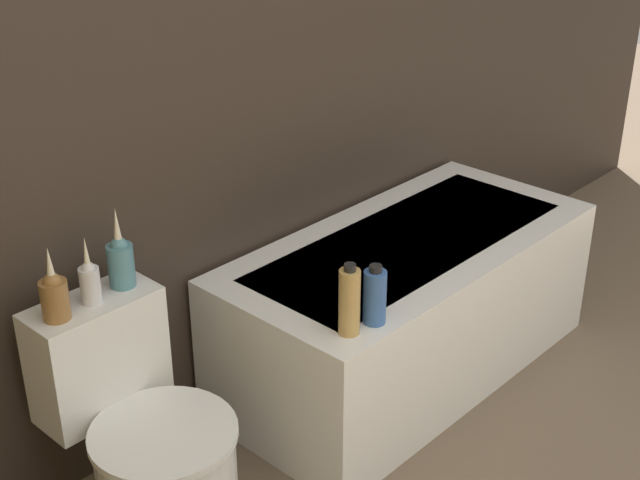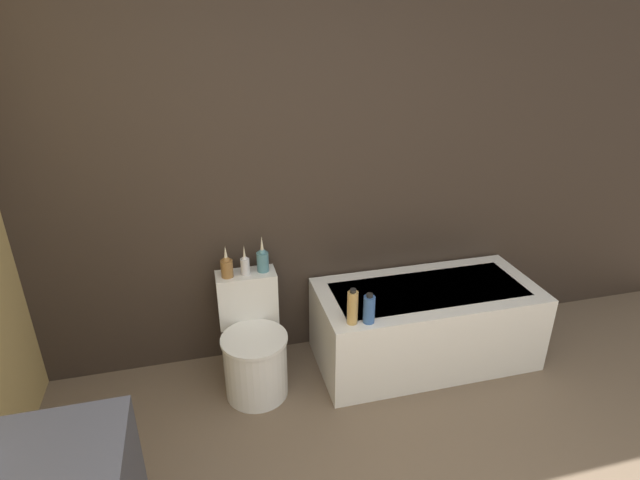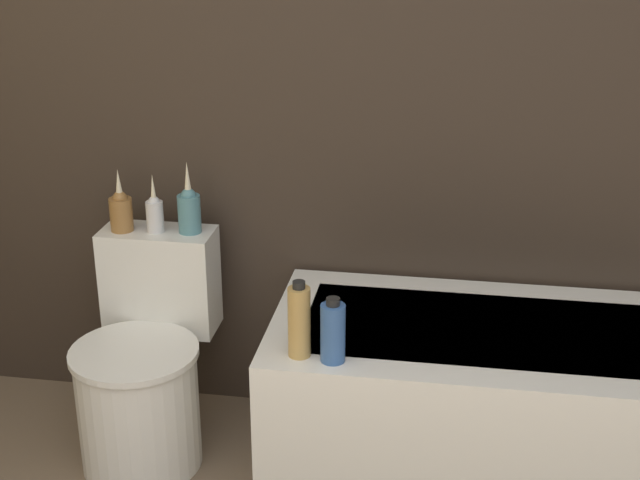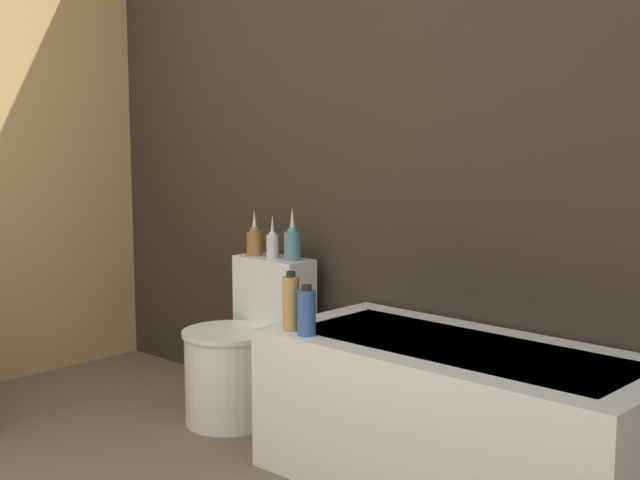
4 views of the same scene
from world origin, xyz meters
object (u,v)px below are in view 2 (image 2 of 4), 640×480
bathtub (425,323)px  toilet (253,347)px  shampoo_bottle_short (369,309)px  vase_silver (245,264)px  vase_gold (227,266)px  shampoo_bottle_tall (353,307)px  vase_bronze (263,259)px

bathtub → toilet: toilet is taller
bathtub → shampoo_bottle_short: (-0.49, -0.25, 0.35)m
toilet → vase_silver: vase_silver is taller
toilet → vase_silver: 0.50m
toilet → vase_gold: vase_gold is taller
bathtub → shampoo_bottle_tall: shampoo_bottle_tall is taller
vase_gold → shampoo_bottle_tall: size_ratio=0.93×
vase_silver → shampoo_bottle_tall: 0.70m
vase_bronze → shampoo_bottle_short: vase_bronze is taller
toilet → shampoo_bottle_short: size_ratio=3.72×
vase_gold → vase_bronze: bearing=5.4°
vase_silver → vase_bronze: vase_bronze is taller
toilet → vase_gold: (-0.11, 0.19, 0.47)m
vase_gold → vase_bronze: 0.22m
toilet → vase_silver: bearing=90.0°
toilet → shampoo_bottle_short: shampoo_bottle_short is taller
shampoo_bottle_short → toilet: bearing=158.2°
shampoo_bottle_tall → bathtub: bearing=22.2°
vase_gold → vase_silver: 0.11m
shampoo_bottle_tall → vase_bronze: bearing=134.2°
vase_bronze → shampoo_bottle_short: size_ratio=1.26×
vase_silver → toilet: bearing=-90.0°
vase_gold → shampoo_bottle_tall: bearing=-33.2°
shampoo_bottle_tall → shampoo_bottle_short: size_ratio=1.19×
toilet → shampoo_bottle_short: (0.64, -0.26, 0.32)m
toilet → vase_bronze: size_ratio=2.96×
vase_silver → vase_bronze: size_ratio=0.82×
bathtub → vase_gold: 1.35m
vase_silver → vase_bronze: bearing=7.4°
vase_gold → vase_silver: bearing=3.3°
vase_gold → shampoo_bottle_short: size_ratio=1.10×
bathtub → shampoo_bottle_short: bearing=-152.7°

